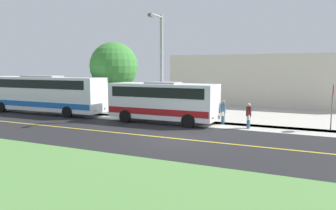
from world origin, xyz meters
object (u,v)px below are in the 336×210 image
at_px(pedestrian_with_bags, 249,115).
at_px(street_light_pole, 161,63).
at_px(pedestrian_waiting, 223,111).
at_px(tree_curbside, 114,66).
at_px(shuttle_bus_front, 163,100).
at_px(transit_bus_rear, 43,93).
at_px(commercial_building, 269,79).
at_px(stop_sign, 332,99).

height_order(pedestrian_with_bags, street_light_pole, street_light_pole).
bearing_deg(pedestrian_waiting, pedestrian_with_bags, 63.15).
xyz_separation_m(pedestrian_with_bags, tree_curbside, (-2.71, -12.09, 3.14)).
relative_size(shuttle_bus_front, tree_curbside, 1.28).
distance_m(shuttle_bus_front, pedestrian_with_bags, 6.04).
bearing_deg(shuttle_bus_front, transit_bus_rear, -89.61).
height_order(shuttle_bus_front, tree_curbside, tree_curbside).
bearing_deg(commercial_building, pedestrian_waiting, -3.70).
bearing_deg(street_light_pole, pedestrian_with_bags, 88.41).
bearing_deg(street_light_pole, stop_sign, 96.30).
relative_size(transit_bus_rear, stop_sign, 4.20).
height_order(shuttle_bus_front, stop_sign, shuttle_bus_front).
bearing_deg(pedestrian_waiting, shuttle_bus_front, -74.36).
height_order(shuttle_bus_front, transit_bus_rear, transit_bus_rear).
bearing_deg(street_light_pole, shuttle_bus_front, 45.18).
xyz_separation_m(pedestrian_with_bags, commercial_building, (-16.71, -0.91, 1.75)).
xyz_separation_m(shuttle_bus_front, street_light_pole, (-0.34, -0.34, 2.61)).
height_order(stop_sign, street_light_pole, street_light_pole).
bearing_deg(commercial_building, pedestrian_with_bags, 3.12).
bearing_deg(pedestrian_waiting, stop_sign, 93.65).
bearing_deg(shuttle_bus_front, pedestrian_waiting, 105.64).
relative_size(pedestrian_with_bags, tree_curbside, 0.27).
distance_m(shuttle_bus_front, tree_curbside, 7.15).
bearing_deg(commercial_building, shuttle_bus_front, -16.79).
relative_size(pedestrian_waiting, commercial_building, 0.08).
height_order(pedestrian_with_bags, tree_curbside, tree_curbside).
bearing_deg(transit_bus_rear, stop_sign, 94.24).
xyz_separation_m(transit_bus_rear, pedestrian_waiting, (-1.22, 15.50, -0.89)).
bearing_deg(commercial_building, transit_bus_rear, -44.27).
relative_size(stop_sign, street_light_pole, 0.38).
height_order(shuttle_bus_front, commercial_building, commercial_building).
bearing_deg(shuttle_bus_front, commercial_building, 163.21).
distance_m(street_light_pole, tree_curbside, 6.28).
bearing_deg(commercial_building, street_light_pole, -18.19).
relative_size(stop_sign, commercial_building, 0.15).
height_order(transit_bus_rear, pedestrian_with_bags, transit_bus_rear).
height_order(stop_sign, tree_curbside, tree_curbside).
relative_size(shuttle_bus_front, pedestrian_with_bags, 4.78).
height_order(transit_bus_rear, stop_sign, transit_bus_rear).
bearing_deg(stop_sign, pedestrian_with_bags, -73.66).
distance_m(transit_bus_rear, pedestrian_with_bags, 17.45).
relative_size(stop_sign, tree_curbside, 0.47).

